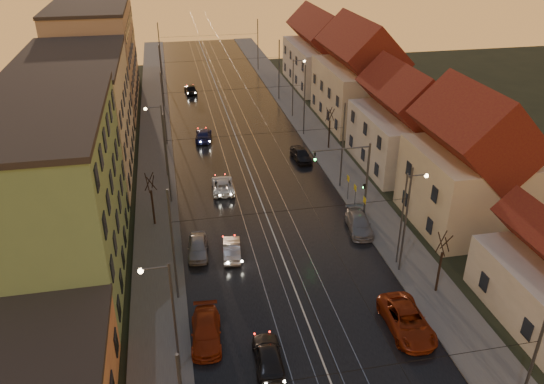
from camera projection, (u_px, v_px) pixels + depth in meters
ground at (327, 373)px, 32.40m from camera, size 160.00×160.00×0.00m
road at (236, 137)px, 67.17m from camera, size 16.00×120.00×0.04m
sidewalk_left at (156, 142)px, 65.38m from camera, size 4.00×120.00×0.15m
sidewalk_right at (312, 131)px, 68.91m from camera, size 4.00×120.00×0.15m
tram_rail_0 at (219, 138)px, 66.77m from camera, size 0.06×120.00×0.03m
tram_rail_1 at (230, 137)px, 67.02m from camera, size 0.06×120.00×0.03m
tram_rail_2 at (242, 136)px, 67.29m from camera, size 0.06×120.00×0.03m
tram_rail_3 at (253, 135)px, 67.54m from camera, size 0.06×120.00×0.03m
apartment_left_1 at (44, 200)px, 38.48m from camera, size 10.00×18.00×13.00m
apartment_left_2 at (78, 117)px, 56.11m from camera, size 10.00×20.00×12.00m
apartment_left_3 at (97, 56)px, 76.51m from camera, size 10.00×24.00×14.00m
house_right_1 at (468, 168)px, 45.93m from camera, size 8.67×10.20×10.80m
house_right_2 at (405, 125)px, 57.60m from camera, size 9.18×12.24×9.20m
house_right_3 at (359, 78)px, 70.11m from camera, size 9.18×14.28×11.50m
house_right_4 at (320, 54)px, 86.11m from camera, size 9.18×16.32×10.00m
catenary_pole_r_0 at (530, 371)px, 26.62m from camera, size 0.16×0.16×9.00m
catenary_pole_l_1 at (173, 247)px, 36.63m from camera, size 0.16×0.16×9.00m
catenary_pole_r_1 at (405, 222)px, 39.66m from camera, size 0.16×0.16×9.00m
catenary_pole_l_2 at (167, 160)px, 49.67m from camera, size 0.16×0.16×9.00m
catenary_pole_r_2 at (342, 146)px, 52.71m from camera, size 0.16×0.16×9.00m
catenary_pole_l_3 at (164, 110)px, 62.72m from camera, size 0.16×0.16×9.00m
catenary_pole_r_3 at (304, 101)px, 65.75m from camera, size 0.16×0.16×9.00m
catenary_pole_l_4 at (162, 77)px, 75.76m from camera, size 0.16×0.16×9.00m
catenary_pole_r_4 at (279, 71)px, 78.80m from camera, size 0.16×0.16×9.00m
catenary_pole_l_5 at (160, 49)px, 91.41m from camera, size 0.16×0.16×9.00m
catenary_pole_r_5 at (258, 45)px, 94.45m from camera, size 0.16×0.16×9.00m
street_lamp_0 at (168, 309)px, 30.28m from camera, size 1.75×0.32×8.00m
street_lamp_1 at (407, 210)px, 40.45m from camera, size 1.75×0.32×8.00m
street_lamp_2 at (160, 134)px, 54.62m from camera, size 1.75×0.32×8.00m
street_lamp_3 at (295, 82)px, 71.75m from camera, size 1.75×0.32×8.00m
traffic_light_mast at (357, 171)px, 47.34m from camera, size 5.30×0.32×7.20m
bare_tree_0 at (152, 201)px, 46.84m from camera, size 1.09×1.09×5.11m
bare_tree_1 at (440, 264)px, 38.27m from camera, size 1.09×1.09×5.11m
bare_tree_2 at (329, 129)px, 62.65m from camera, size 1.09×1.09×5.11m
driving_car_0 at (268, 356)px, 32.64m from camera, size 1.98×4.40×1.47m
driving_car_1 at (232, 249)px, 43.32m from camera, size 1.78×4.06×1.30m
driving_car_2 at (223, 185)px, 53.72m from camera, size 2.35×4.70×1.28m
driving_car_3 at (203, 135)px, 65.97m from camera, size 2.45×4.89×1.36m
driving_car_4 at (191, 89)px, 83.46m from camera, size 2.00×4.33×1.44m
parked_left_2 at (206, 331)px, 34.66m from camera, size 2.30×4.90×1.38m
parked_left_3 at (198, 247)px, 43.53m from camera, size 1.98×4.20×1.39m
parked_right_0 at (407, 320)px, 35.48m from camera, size 2.70×5.61×1.54m
parked_right_1 at (359, 223)px, 46.87m from camera, size 2.56×4.97×1.38m
parked_right_2 at (301, 155)px, 60.37m from camera, size 2.01×4.38×1.46m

